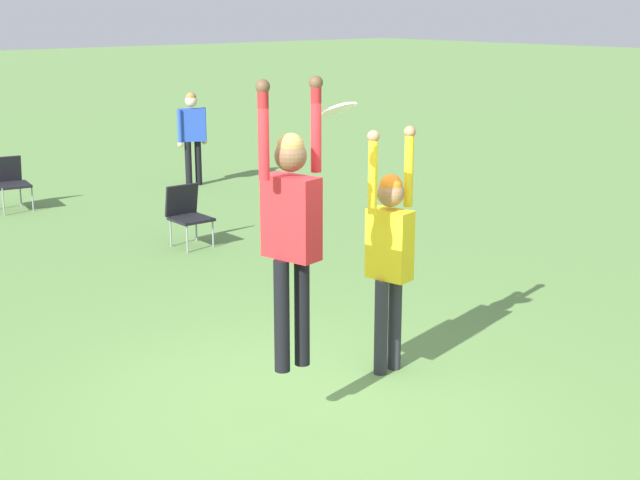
{
  "coord_description": "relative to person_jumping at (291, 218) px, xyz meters",
  "views": [
    {
      "loc": [
        -4.27,
        -5.12,
        3.2
      ],
      "look_at": [
        0.42,
        0.32,
        1.3
      ],
      "focal_mm": 50.0,
      "sensor_mm": 36.0,
      "label": 1
    }
  ],
  "objects": [
    {
      "name": "frisbee",
      "position": [
        0.49,
        0.01,
        0.77
      ],
      "size": [
        0.28,
        0.26,
        0.13
      ],
      "color": "white"
    },
    {
      "name": "ground_plane",
      "position": [
        0.23,
        0.1,
        -1.66
      ],
      "size": [
        120.0,
        120.0,
        0.0
      ],
      "primitive_type": "plane",
      "color": "#608C47"
    },
    {
      "name": "camping_chair_1",
      "position": [
        2.3,
        5.11,
        -1.18
      ],
      "size": [
        0.5,
        0.53,
        0.84
      ],
      "rotation": [
        0.0,
        0.0,
        3.12
      ],
      "color": "gray",
      "rests_on": "ground_plane"
    },
    {
      "name": "person_defending",
      "position": [
        1.3,
        0.25,
        -0.49
      ],
      "size": [
        0.54,
        0.42,
        2.2
      ],
      "rotation": [
        0.0,
        0.0,
        -1.38
      ],
      "color": "#2D2D38",
      "rests_on": "ground_plane"
    },
    {
      "name": "camping_chair_2",
      "position": [
        1.32,
        8.85,
        -1.16
      ],
      "size": [
        0.65,
        0.69,
        0.85
      ],
      "rotation": [
        0.0,
        0.0,
        2.95
      ],
      "color": "gray",
      "rests_on": "ground_plane"
    },
    {
      "name": "person_spectator_near",
      "position": [
        4.66,
        8.61,
        -0.64
      ],
      "size": [
        0.62,
        0.38,
        1.7
      ],
      "rotation": [
        0.0,
        0.0,
        -0.44
      ],
      "color": "black",
      "rests_on": "ground_plane"
    },
    {
      "name": "person_jumping",
      "position": [
        0.0,
        0.0,
        0.0
      ],
      "size": [
        0.59,
        0.47,
        2.23
      ],
      "rotation": [
        0.0,
        0.0,
        1.76
      ],
      "color": "black",
      "rests_on": "ground_plane"
    }
  ]
}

